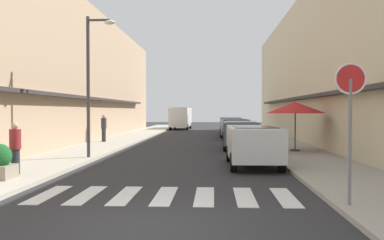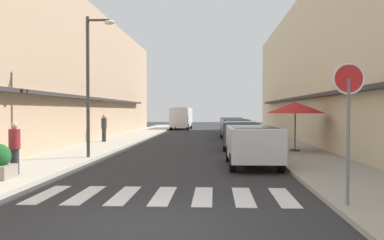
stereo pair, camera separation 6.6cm
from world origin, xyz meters
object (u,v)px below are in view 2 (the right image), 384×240
(cafe_umbrella, at_px, (295,108))
(pedestrian_walking_near, at_px, (15,147))
(delivery_van, at_px, (181,116))
(parked_car_far, at_px, (234,127))
(pedestrian_walking_far, at_px, (104,127))
(parked_car_mid, at_px, (241,132))
(round_street_sign, at_px, (348,96))
(parked_car_near, at_px, (253,141))
(street_lamp, at_px, (92,72))
(parked_car_distant, at_px, (231,124))

(cafe_umbrella, xyz_separation_m, pedestrian_walking_near, (-9.86, -7.66, -1.25))
(delivery_van, relative_size, pedestrian_walking_near, 3.48)
(parked_car_far, relative_size, cafe_umbrella, 1.46)
(pedestrian_walking_far, bearing_deg, pedestrian_walking_near, 51.92)
(pedestrian_walking_near, relative_size, pedestrian_walking_far, 0.93)
(parked_car_mid, relative_size, delivery_van, 0.83)
(delivery_van, distance_m, round_street_sign, 36.69)
(parked_car_near, height_order, round_street_sign, round_street_sign)
(parked_car_mid, bearing_deg, parked_car_far, 90.00)
(parked_car_near, relative_size, pedestrian_walking_far, 2.49)
(parked_car_near, height_order, street_lamp, street_lamp)
(parked_car_distant, relative_size, pedestrian_walking_near, 2.82)
(delivery_van, relative_size, pedestrian_walking_far, 3.24)
(parked_car_near, xyz_separation_m, street_lamp, (-6.42, 1.62, 2.70))
(parked_car_mid, bearing_deg, pedestrian_walking_near, -126.99)
(parked_car_near, bearing_deg, cafe_umbrella, 62.56)
(parked_car_near, distance_m, parked_car_mid, 6.89)
(parked_car_mid, bearing_deg, round_street_sign, -84.36)
(round_street_sign, bearing_deg, parked_car_mid, 95.64)
(delivery_van, xyz_separation_m, round_street_sign, (6.38, -36.12, 0.93))
(parked_car_distant, bearing_deg, pedestrian_walking_near, -108.16)
(round_street_sign, relative_size, pedestrian_walking_near, 1.84)
(round_street_sign, distance_m, street_lamp, 11.29)
(delivery_van, distance_m, cafe_umbrella, 26.04)
(delivery_van, relative_size, street_lamp, 0.94)
(parked_car_near, relative_size, parked_car_mid, 0.92)
(pedestrian_walking_near, distance_m, pedestrian_walking_far, 12.96)
(parked_car_near, xyz_separation_m, pedestrian_walking_far, (-8.25, 9.98, 0.09))
(parked_car_mid, relative_size, parked_car_far, 1.11)
(parked_car_distant, relative_size, pedestrian_walking_far, 2.62)
(street_lamp, height_order, pedestrian_walking_near, street_lamp)
(parked_car_far, xyz_separation_m, pedestrian_walking_near, (-7.41, -16.83, 0.02))
(round_street_sign, xyz_separation_m, pedestrian_walking_far, (-9.57, 16.47, -1.33))
(pedestrian_walking_far, bearing_deg, parked_car_near, 87.79)
(round_street_sign, relative_size, cafe_umbrella, 1.03)
(delivery_van, distance_m, street_lamp, 28.13)
(parked_car_distant, xyz_separation_m, delivery_van, (-5.05, 9.98, 0.48))
(delivery_van, xyz_separation_m, cafe_umbrella, (7.50, -24.92, 0.78))
(parked_car_distant, bearing_deg, cafe_umbrella, -80.70)
(parked_car_far, xyz_separation_m, street_lamp, (-6.42, -12.26, 2.70))
(delivery_van, bearing_deg, parked_car_far, -72.21)
(round_street_sign, bearing_deg, pedestrian_walking_near, 157.94)
(street_lamp, distance_m, pedestrian_walking_near, 5.39)
(delivery_van, height_order, street_lamp, street_lamp)
(parked_car_mid, height_order, delivery_van, delivery_van)
(pedestrian_walking_near, height_order, pedestrian_walking_far, pedestrian_walking_far)
(street_lamp, bearing_deg, parked_car_mid, 39.40)
(street_lamp, bearing_deg, parked_car_near, -14.15)
(parked_car_near, distance_m, delivery_van, 30.06)
(round_street_sign, distance_m, pedestrian_walking_far, 19.10)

